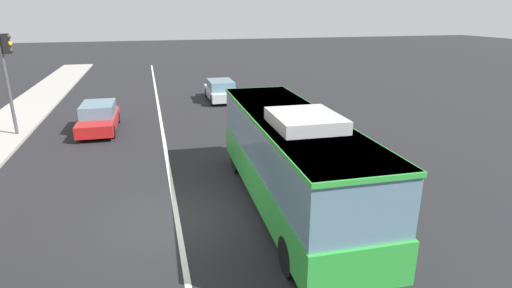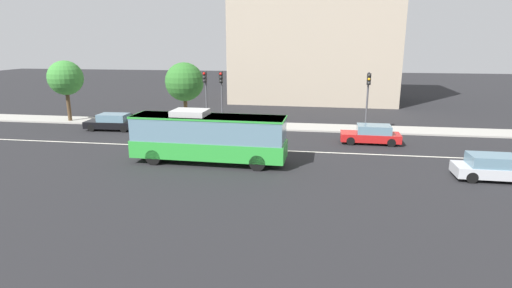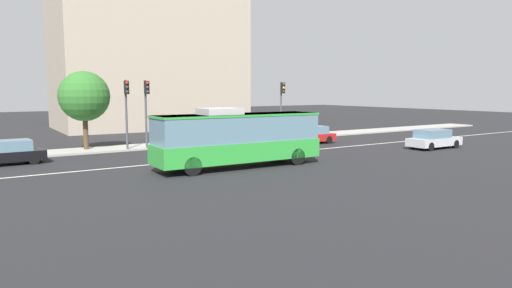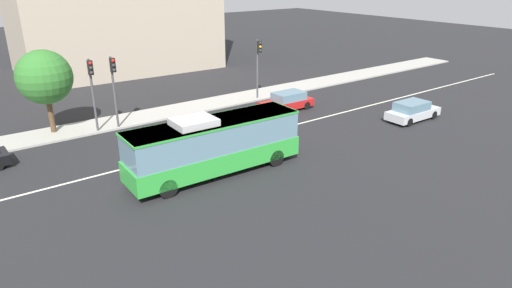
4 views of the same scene
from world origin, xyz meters
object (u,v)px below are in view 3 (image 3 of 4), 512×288
street_tree_kerbside_centre (84,96)px  sedan_black (5,153)px  traffic_light_far_corner (127,102)px  sedan_silver (434,139)px  transit_bus (238,136)px  sedan_red (309,135)px  traffic_light_near_corner (282,100)px  traffic_light_mid_block (146,102)px

street_tree_kerbside_centre → sedan_black: bearing=-145.3°
traffic_light_far_corner → sedan_silver: bearing=64.0°
transit_bus → traffic_light_far_corner: bearing=108.0°
sedan_red → traffic_light_far_corner: 14.94m
transit_bus → sedan_silver: 17.08m
sedan_silver → traffic_light_near_corner: size_ratio=0.87×
sedan_silver → traffic_light_far_corner: bearing=151.5°
traffic_light_near_corner → traffic_light_far_corner: bearing=-86.8°
traffic_light_near_corner → traffic_light_mid_block: 12.72m
sedan_silver → sedan_red: 9.70m
sedan_silver → traffic_light_far_corner: size_ratio=0.87×
transit_bus → sedan_silver: transit_bus is taller
traffic_light_near_corner → traffic_light_mid_block: same height
sedan_red → traffic_light_far_corner: (-14.21, 3.64, 2.84)m
traffic_light_near_corner → traffic_light_mid_block: bearing=-86.5°
traffic_light_near_corner → street_tree_kerbside_centre: size_ratio=0.89×
sedan_silver → street_tree_kerbside_centre: size_ratio=0.78×
sedan_silver → traffic_light_far_corner: (-20.14, 11.31, 2.84)m
sedan_black → sedan_red: (22.34, -1.52, 0.00)m
traffic_light_near_corner → sedan_red: bearing=2.5°
transit_bus → traffic_light_mid_block: (-1.63, 10.48, 1.75)m
transit_bus → traffic_light_far_corner: traffic_light_far_corner is taller
sedan_black → traffic_light_near_corner: traffic_light_near_corner is taller
sedan_red → traffic_light_near_corner: size_ratio=0.87×
sedan_red → traffic_light_far_corner: traffic_light_far_corner is taller
traffic_light_near_corner → traffic_light_far_corner: 14.19m
sedan_red → traffic_light_near_corner: bearing=-88.4°
traffic_light_mid_block → traffic_light_far_corner: size_ratio=1.00×
sedan_silver → traffic_light_mid_block: 21.98m
sedan_red → street_tree_kerbside_centre: bearing=-16.6°
transit_bus → traffic_light_near_corner: size_ratio=1.94×
sedan_black → traffic_light_mid_block: traffic_light_mid_block is taller
traffic_light_near_corner → sedan_silver: bearing=29.5°
sedan_silver → sedan_red: (-5.93, 7.68, 0.00)m
sedan_silver → traffic_light_mid_block: bearing=149.7°
street_tree_kerbside_centre → sedan_silver: bearing=-29.9°
sedan_red → traffic_light_mid_block: size_ratio=0.87×
sedan_red → traffic_light_mid_block: 13.53m
traffic_light_mid_block → traffic_light_near_corner: bearing=88.3°
transit_bus → sedan_silver: size_ratio=2.22×
traffic_light_near_corner → street_tree_kerbside_centre: bearing=-92.9°
sedan_red → traffic_light_far_corner: size_ratio=0.87×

